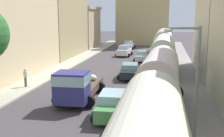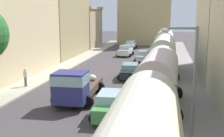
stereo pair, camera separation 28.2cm
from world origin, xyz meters
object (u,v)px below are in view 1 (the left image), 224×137
car_4 (143,56)px  pedestrian_4 (25,77)px  streetlamp_near (192,74)px  parked_bus_2 (163,54)px  parked_bus_3 (163,43)px  cargo_truck_0 (77,85)px  parked_bus_1 (160,78)px  car_0 (124,51)px  car_2 (113,105)px  car_1 (129,45)px  car_3 (130,71)px

car_4 → pedestrian_4: pedestrian_4 is taller
streetlamp_near → parked_bus_2: bearing=95.3°
parked_bus_3 → pedestrian_4: parked_bus_3 is taller
parked_bus_3 → cargo_truck_0: bearing=-104.5°
parked_bus_1 → car_0: 25.05m
parked_bus_2 → cargo_truck_0: 12.42m
parked_bus_3 → streetlamp_near: size_ratio=1.61×
car_4 → pedestrian_4: size_ratio=2.36×
car_2 → car_1: bearing=95.7°
cargo_truck_0 → car_3: size_ratio=1.52×
car_0 → streetlamp_near: bearing=-75.5°
cargo_truck_0 → car_2: bearing=-38.1°
parked_bus_1 → pedestrian_4: parked_bus_1 is taller
car_2 → streetlamp_near: 5.81m
car_4 → streetlamp_near: bearing=-80.1°
cargo_truck_0 → car_1: cargo_truck_0 is taller
car_0 → car_1: size_ratio=0.99×
car_1 → pedestrian_4: bearing=-99.8°
parked_bus_3 → car_0: (-5.96, 1.32, -1.51)m
streetlamp_near → car_1: bearing=101.7°
parked_bus_2 → car_1: parked_bus_2 is taller
parked_bus_2 → cargo_truck_0: bearing=-119.1°
parked_bus_3 → car_2: bearing=-96.4°
parked_bus_2 → pedestrian_4: 14.10m
parked_bus_2 → car_2: parked_bus_2 is taller
parked_bus_1 → car_3: (-3.13, 9.06, -1.40)m
streetlamp_near → car_2: bearing=148.8°
parked_bus_3 → car_2: (-2.82, -25.19, -1.53)m
cargo_truck_0 → car_1: (-0.49, 33.30, -0.50)m
cargo_truck_0 → car_0: cargo_truck_0 is taller
car_1 → pedestrian_4: size_ratio=2.36×
cargo_truck_0 → car_4: (3.17, 19.65, -0.57)m
cargo_truck_0 → car_3: (2.75, 8.84, -0.55)m
parked_bus_3 → streetlamp_near: bearing=-86.8°
car_3 → pedestrian_4: bearing=-145.9°
parked_bus_3 → cargo_truck_0: (-5.91, -22.77, -1.03)m
pedestrian_4 → cargo_truck_0: bearing=-28.6°
car_2 → streetlamp_near: (4.40, -2.66, 2.71)m
car_1 → car_4: size_ratio=1.00×
parked_bus_1 → parked_bus_2: size_ratio=0.88×
car_2 → car_4: bearing=89.8°
parked_bus_2 → streetlamp_near: streetlamp_near is taller
parked_bus_3 → car_1: (-6.40, 10.53, -1.53)m
parked_bus_1 → streetlamp_near: bearing=-71.8°
car_4 → pedestrian_4: 18.78m
cargo_truck_0 → car_3: bearing=72.7°
parked_bus_1 → parked_bus_2: 11.04m
parked_bus_2 → pedestrian_4: (-11.73, -7.71, -1.32)m
pedestrian_4 → streetlamp_near: size_ratio=0.30×
parked_bus_1 → cargo_truck_0: size_ratio=1.21×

